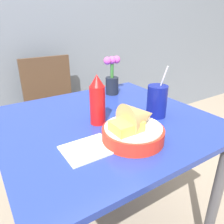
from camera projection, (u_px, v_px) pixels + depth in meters
The scene contains 8 objects.
wall_window at pixel (26, 0), 1.66m from camera, with size 7.00×0.06×2.60m.
dining_table at pixel (106, 141), 1.04m from camera, with size 0.92×0.86×0.75m.
chair_far_window at pixel (53, 104), 1.79m from camera, with size 0.40×0.40×0.89m.
food_basket at pixel (135, 127), 0.81m from camera, with size 0.23×0.23×0.15m.
ketchup_bottle at pixel (97, 101), 0.92m from camera, with size 0.07×0.07×0.22m.
drink_cup at pixel (157, 102), 1.00m from camera, with size 0.09×0.09×0.24m.
flower_vase at pixel (112, 78), 1.29m from camera, with size 0.11×0.08×0.22m.
napkin at pixel (88, 149), 0.77m from camera, with size 0.18×0.14×0.01m.
Camera 1 is at (-0.47, -0.77, 1.18)m, focal length 35.00 mm.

